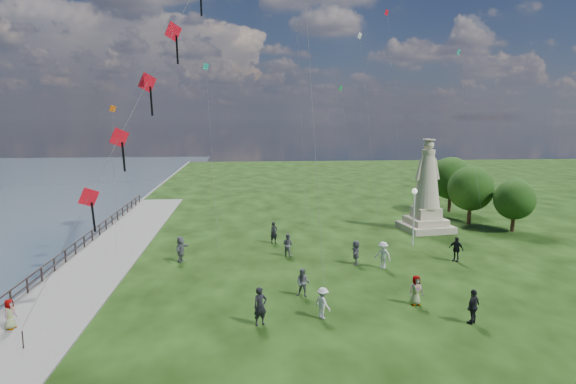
{
  "coord_description": "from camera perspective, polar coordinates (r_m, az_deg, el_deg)",
  "views": [
    {
      "loc": [
        -3.65,
        -21.8,
        10.15
      ],
      "look_at": [
        -1.0,
        8.0,
        5.5
      ],
      "focal_mm": 30.0,
      "sensor_mm": 36.0,
      "label": 1
    }
  ],
  "objects": [
    {
      "name": "person_7",
      "position": [
        35.68,
        -0.04,
        -6.27
      ],
      "size": [
        0.97,
        0.91,
        1.71
      ],
      "primitive_type": "imported",
      "rotation": [
        0.0,
        0.0,
        2.49
      ],
      "color": "#595960",
      "rests_on": "ground"
    },
    {
      "name": "waterfront",
      "position": [
        34.45,
        -24.81,
        -9.25
      ],
      "size": [
        200.0,
        200.0,
        1.51
      ],
      "color": "#384954",
      "rests_on": "ground"
    },
    {
      "name": "statue",
      "position": [
        44.98,
        16.1,
        -0.51
      ],
      "size": [
        4.58,
        4.58,
        8.24
      ],
      "rotation": [
        0.0,
        0.0,
        0.14
      ],
      "color": "#B3AC87",
      "rests_on": "ground"
    },
    {
      "name": "lamppost",
      "position": [
        39.17,
        14.72,
        -1.46
      ],
      "size": [
        0.43,
        0.43,
        4.64
      ],
      "color": "silver",
      "rests_on": "ground"
    },
    {
      "name": "person_1",
      "position": [
        27.91,
        1.78,
        -10.7
      ],
      "size": [
        0.93,
        0.77,
        1.64
      ],
      "primitive_type": "imported",
      "rotation": [
        0.0,
        0.0,
        -0.41
      ],
      "color": "#595960",
      "rests_on": "ground"
    },
    {
      "name": "person_2",
      "position": [
        25.16,
        4.14,
        -12.98
      ],
      "size": [
        1.01,
        1.18,
        1.62
      ],
      "primitive_type": "imported",
      "rotation": [
        0.0,
        0.0,
        2.12
      ],
      "color": "silver",
      "rests_on": "ground"
    },
    {
      "name": "person_4",
      "position": [
        27.66,
        14.92,
        -11.18
      ],
      "size": [
        0.87,
        0.62,
        1.65
      ],
      "primitive_type": "imported",
      "rotation": [
        0.0,
        0.0,
        0.16
      ],
      "color": "#595960",
      "rests_on": "ground"
    },
    {
      "name": "person_8",
      "position": [
        33.49,
        11.19,
        -7.33
      ],
      "size": [
        1.28,
        1.27,
        1.84
      ],
      "primitive_type": "imported",
      "rotation": [
        0.0,
        0.0,
        -0.78
      ],
      "color": "silver",
      "rests_on": "ground"
    },
    {
      "name": "person_5",
      "position": [
        35.12,
        -12.58,
        -6.61
      ],
      "size": [
        1.22,
        1.86,
        1.86
      ],
      "primitive_type": "imported",
      "rotation": [
        0.0,
        0.0,
        1.27
      ],
      "color": "#595960",
      "rests_on": "ground"
    },
    {
      "name": "person_3",
      "position": [
        26.12,
        21.1,
        -12.55
      ],
      "size": [
        1.15,
        1.05,
        1.77
      ],
      "primitive_type": "imported",
      "rotation": [
        0.0,
        0.0,
        3.78
      ],
      "color": "black",
      "rests_on": "ground"
    },
    {
      "name": "person_9",
      "position": [
        36.42,
        19.3,
        -6.39
      ],
      "size": [
        1.09,
        1.16,
        1.8
      ],
      "primitive_type": "imported",
      "rotation": [
        0.0,
        0.0,
        -0.88
      ],
      "color": "black",
      "rests_on": "ground"
    },
    {
      "name": "person_11",
      "position": [
        34.05,
        8.04,
        -7.1
      ],
      "size": [
        0.92,
        1.67,
        1.71
      ],
      "primitive_type": "imported",
      "rotation": [
        0.0,
        0.0,
        4.56
      ],
      "color": "#595960",
      "rests_on": "ground"
    },
    {
      "name": "person_10",
      "position": [
        27.26,
        -30.09,
        -12.61
      ],
      "size": [
        0.57,
        0.79,
        1.47
      ],
      "primitive_type": "imported",
      "rotation": [
        0.0,
        0.0,
        1.38
      ],
      "color": "#595960",
      "rests_on": "ground"
    },
    {
      "name": "red_kite_train",
      "position": [
        26.92,
        -15.12,
        14.36
      ],
      "size": [
        9.02,
        9.35,
        20.75
      ],
      "color": "black",
      "rests_on": "ground"
    },
    {
      "name": "person_6",
      "position": [
        39.23,
        -1.68,
        -4.83
      ],
      "size": [
        0.76,
        0.65,
        1.76
      ],
      "primitive_type": "imported",
      "rotation": [
        0.0,
        0.0,
        0.43
      ],
      "color": "black",
      "rests_on": "ground"
    },
    {
      "name": "person_0",
      "position": [
        24.32,
        -3.31,
        -13.38
      ],
      "size": [
        0.83,
        0.7,
        1.93
      ],
      "primitive_type": "imported",
      "rotation": [
        0.0,
        0.0,
        0.41
      ],
      "color": "black",
      "rests_on": "ground"
    },
    {
      "name": "small_kites",
      "position": [
        45.18,
        3.92,
        13.86
      ],
      "size": [
        31.65,
        17.47,
        29.73
      ],
      "color": "teal",
      "rests_on": "ground"
    },
    {
      "name": "tree_row",
      "position": [
        50.99,
        20.73,
        0.7
      ],
      "size": [
        6.45,
        13.3,
        5.97
      ],
      "color": "#382314",
      "rests_on": "ground"
    }
  ]
}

